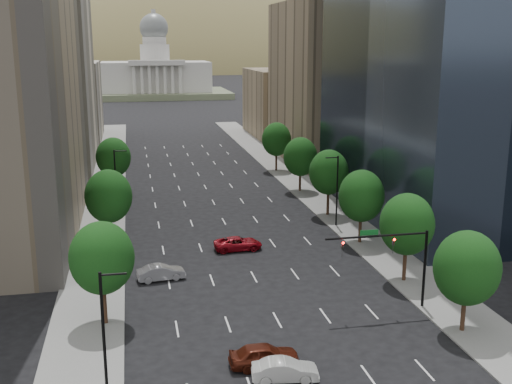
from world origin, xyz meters
TOP-DOWN VIEW (x-y plane):
  - sidewalk_left at (-15.50, 60.00)m, footprint 6.00×200.00m
  - sidewalk_right at (15.50, 60.00)m, footprint 6.00×200.00m
  - midrise_cream_left at (-25.00, 103.00)m, footprint 14.00×30.00m
  - filler_left at (-25.00, 136.00)m, footprint 14.00×26.00m
  - parking_tan_right at (25.00, 100.00)m, footprint 14.00×30.00m
  - filler_right at (25.00, 133.00)m, footprint 14.00×26.00m
  - tree_right_0 at (14.00, 25.00)m, footprint 5.20×5.20m
  - tree_right_1 at (14.00, 36.00)m, footprint 5.20×5.20m
  - tree_right_2 at (14.00, 48.00)m, footprint 5.20×5.20m
  - tree_right_3 at (14.00, 60.00)m, footprint 5.20×5.20m
  - tree_right_4 at (14.00, 74.00)m, footprint 5.20×5.20m
  - tree_right_5 at (14.00, 90.00)m, footprint 5.20×5.20m
  - tree_left_0 at (-14.00, 32.00)m, footprint 5.20×5.20m
  - tree_left_1 at (-14.00, 52.00)m, footprint 5.20×5.20m
  - tree_left_2 at (-14.00, 78.00)m, footprint 5.20×5.20m
  - streetlight_rn at (13.44, 55.00)m, footprint 1.70×0.20m
  - streetlight_ls at (-13.44, 20.00)m, footprint 1.70×0.20m
  - streetlight_ln at (-13.44, 65.00)m, footprint 1.70×0.20m
  - traffic_signal at (10.53, 30.00)m, footprint 9.12×0.40m
  - capitol at (0.00, 249.71)m, footprint 60.00×40.00m
  - foothills at (34.67, 599.39)m, footprint 720.00×413.00m
  - car_white at (-1.68, 20.63)m, footprint 4.74×2.20m
  - car_maroon at (-2.69, 22.78)m, footprint 5.01×2.02m
  - car_silver at (-9.00, 41.02)m, footprint 4.83×2.21m
  - car_red_far at (-0.13, 48.44)m, footprint 5.46×2.71m

SIDE VIEW (x-z plane):
  - foothills at x=34.67m, z-range -169.28..93.72m
  - sidewalk_left at x=-15.50m, z-range 0.00..0.15m
  - sidewalk_right at x=15.50m, z-range 0.00..0.15m
  - car_red_far at x=-0.13m, z-range 0.00..1.49m
  - car_white at x=-1.68m, z-range 0.00..1.51m
  - car_silver at x=-9.00m, z-range 0.00..1.53m
  - car_maroon at x=-2.69m, z-range 0.00..1.71m
  - streetlight_rn at x=13.44m, z-range 0.34..9.34m
  - streetlight_ls at x=-13.44m, z-range 0.34..9.34m
  - streetlight_ln at x=-13.44m, z-range 0.34..9.34m
  - traffic_signal at x=10.53m, z-range 1.49..8.86m
  - tree_right_0 at x=14.00m, z-range 1.19..9.58m
  - tree_right_4 at x=14.00m, z-range 1.23..9.69m
  - tree_right_2 at x=14.00m, z-range 1.30..9.91m
  - tree_left_2 at x=-14.00m, z-range 1.34..10.02m
  - tree_right_1 at x=14.00m, z-range 1.37..10.12m
  - tree_right_5 at x=14.00m, z-range 1.37..10.12m
  - tree_left_0 at x=-14.00m, z-range 1.37..10.12m
  - tree_right_3 at x=14.00m, z-range 1.44..10.34m
  - tree_left_1 at x=-14.00m, z-range 1.48..10.45m
  - filler_right at x=25.00m, z-range 0.00..16.00m
  - capitol at x=0.00m, z-range -9.02..26.18m
  - filler_left at x=-25.00m, z-range 0.00..18.00m
  - parking_tan_right at x=25.00m, z-range 0.00..30.00m
  - midrise_cream_left at x=-25.00m, z-range 0.00..35.00m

